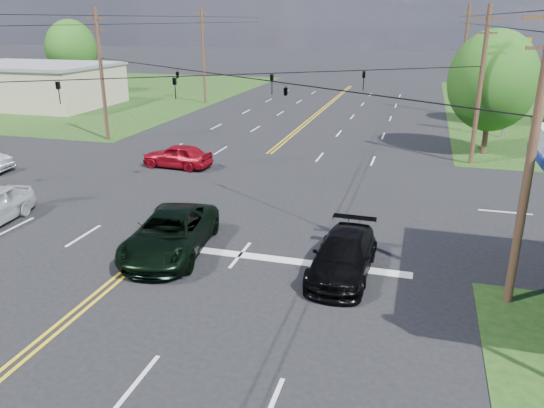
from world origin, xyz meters
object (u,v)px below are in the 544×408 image
(pole_se, at_px, (531,154))
(suv_black, at_px, (343,256))
(pole_left_far, at_px, (203,54))
(pickup_dkgreen, at_px, (170,233))
(tree_right_a, at_px, (493,81))
(tree_far_l, at_px, (71,49))
(retail_nw, at_px, (33,86))
(pole_nw, at_px, (102,73))
(tree_right_b, at_px, (508,75))
(pole_ne, at_px, (480,85))
(pole_right_far, at_px, (464,59))

(pole_se, distance_m, suv_black, 6.89)
(pole_left_far, height_order, pickup_dkgreen, pole_left_far)
(pole_left_far, xyz_separation_m, tree_right_a, (27.00, -16.00, -0.30))
(pickup_dkgreen, xyz_separation_m, suv_black, (6.74, 0.00, -0.09))
(tree_far_l, height_order, pickup_dkgreen, tree_far_l)
(pole_left_far, distance_m, tree_right_a, 31.39)
(retail_nw, height_order, pole_nw, pole_nw)
(pole_nw, distance_m, tree_right_b, 33.10)
(pole_se, xyz_separation_m, pole_ne, (0.00, 18.00, 0.00))
(retail_nw, relative_size, pole_se, 1.68)
(pole_nw, bearing_deg, suv_black, -40.41)
(tree_right_a, height_order, tree_right_b, tree_right_a)
(pole_se, bearing_deg, pole_nw, 145.30)
(tree_right_b, bearing_deg, pole_se, -96.05)
(pole_nw, xyz_separation_m, tree_far_l, (-19.00, 23.00, 0.28))
(pole_nw, bearing_deg, pole_se, -34.70)
(pole_nw, height_order, pickup_dkgreen, pole_nw)
(tree_far_l, bearing_deg, pole_left_far, -11.89)
(tree_far_l, relative_size, pickup_dkgreen, 1.50)
(pole_right_far, bearing_deg, retail_nw, -172.06)
(tree_right_b, height_order, suv_black, tree_right_b)
(pole_ne, height_order, tree_right_a, pole_ne)
(tree_far_l, height_order, suv_black, tree_far_l)
(retail_nw, relative_size, pole_right_far, 1.60)
(tree_right_b, bearing_deg, pickup_dkgreen, -115.76)
(pole_se, relative_size, pickup_dkgreen, 1.63)
(tree_far_l, relative_size, suv_black, 1.76)
(pole_nw, xyz_separation_m, pole_left_far, (0.00, 19.00, 0.25))
(retail_nw, bearing_deg, tree_right_a, -12.80)
(pole_ne, height_order, tree_right_b, pole_ne)
(pole_right_far, xyz_separation_m, suv_black, (-5.44, -36.50, -4.45))
(tree_right_b, xyz_separation_m, suv_black, (-8.94, -32.50, -3.50))
(pole_ne, bearing_deg, pole_nw, 180.00)
(pickup_dkgreen, bearing_deg, retail_nw, 127.71)
(tree_right_a, bearing_deg, tree_right_b, 78.23)
(tree_right_b, bearing_deg, tree_far_l, 170.63)
(tree_right_a, distance_m, tree_right_b, 12.27)
(pole_ne, height_order, pickup_dkgreen, pole_ne)
(pole_se, distance_m, pole_nw, 31.62)
(tree_far_l, distance_m, suv_black, 56.79)
(retail_nw, distance_m, tree_far_l, 10.69)
(pole_ne, height_order, tree_far_l, pole_ne)
(pole_se, xyz_separation_m, pickup_dkgreen, (-12.18, 0.50, -4.11))
(pole_se, relative_size, suv_black, 1.92)
(pole_ne, distance_m, suv_black, 18.80)
(pickup_dkgreen, bearing_deg, pole_left_far, 103.15)
(pole_ne, relative_size, pole_left_far, 0.95)
(pole_nw, distance_m, tree_right_a, 27.17)
(pole_nw, height_order, suv_black, pole_nw)
(pole_nw, relative_size, tree_far_l, 1.09)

